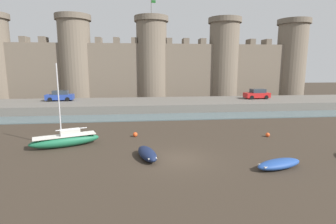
# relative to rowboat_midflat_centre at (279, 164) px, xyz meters

# --- Properties ---
(ground_plane) EXTENTS (160.00, 160.00, 0.00)m
(ground_plane) POSITION_rel_rowboat_midflat_centre_xyz_m (-6.31, 2.49, -0.32)
(ground_plane) COLOR #382D23
(water_channel) EXTENTS (80.00, 4.50, 0.10)m
(water_channel) POSITION_rel_rowboat_midflat_centre_xyz_m (-6.31, 17.99, -0.27)
(water_channel) COLOR slate
(water_channel) RESTS_ON ground
(quay_road) EXTENTS (70.20, 10.00, 1.22)m
(quay_road) POSITION_rel_rowboat_midflat_centre_xyz_m (-6.31, 25.24, 0.29)
(quay_road) COLOR #666059
(quay_road) RESTS_ON ground
(castle) EXTENTS (64.74, 6.54, 18.91)m
(castle) POSITION_rel_rowboat_midflat_centre_xyz_m (-6.31, 37.22, 6.74)
(castle) COLOR #706354
(castle) RESTS_ON ground
(rowboat_midflat_centre) EXTENTS (3.58, 2.07, 0.61)m
(rowboat_midflat_centre) POSITION_rel_rowboat_midflat_centre_xyz_m (0.00, 0.00, 0.00)
(rowboat_midflat_centre) COLOR #234793
(rowboat_midflat_centre) RESTS_ON ground
(rowboat_near_channel_left) EXTENTS (1.82, 3.34, 0.72)m
(rowboat_near_channel_left) POSITION_rel_rowboat_midflat_centre_xyz_m (-8.44, 2.85, 0.05)
(rowboat_near_channel_left) COLOR #141E3D
(rowboat_near_channel_left) RESTS_ON ground
(sailboat_midflat_right) EXTENTS (5.56, 3.13, 6.80)m
(sailboat_midflat_right) POSITION_rel_rowboat_midflat_centre_xyz_m (-15.05, 6.42, 0.27)
(sailboat_midflat_right) COLOR #1E6B47
(sailboat_midflat_right) RESTS_ON ground
(mooring_buoy_mid_mud) EXTENTS (0.40, 0.40, 0.40)m
(mooring_buoy_mid_mud) POSITION_rel_rowboat_midflat_centre_xyz_m (3.02, 7.45, -0.12)
(mooring_buoy_mid_mud) COLOR #E04C1E
(mooring_buoy_mid_mud) RESTS_ON ground
(mooring_buoy_near_shore) EXTENTS (0.44, 0.44, 0.44)m
(mooring_buoy_near_shore) POSITION_rel_rowboat_midflat_centre_xyz_m (-9.38, 8.84, -0.10)
(mooring_buoy_near_shore) COLOR #E04C1E
(mooring_buoy_near_shore) RESTS_ON ground
(car_quay_west) EXTENTS (4.19, 2.06, 1.62)m
(car_quay_west) POSITION_rel_rowboat_midflat_centre_xyz_m (10.48, 25.97, 1.67)
(car_quay_west) COLOR red
(car_quay_west) RESTS_ON quay_road
(car_quay_east) EXTENTS (4.19, 2.06, 1.62)m
(car_quay_east) POSITION_rel_rowboat_midflat_centre_xyz_m (-21.16, 26.89, 1.67)
(car_quay_east) COLOR #263F99
(car_quay_east) RESTS_ON quay_road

